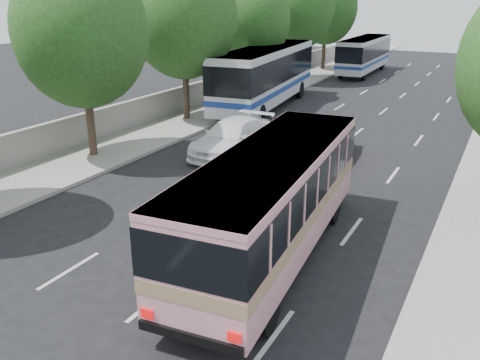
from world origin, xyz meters
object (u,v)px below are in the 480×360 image
Objects in this scene: tour_coach_front at (266,72)px; white_pickup at (232,137)px; pink_bus at (273,193)px; pink_taxi at (328,141)px; tour_coach_rear at (365,52)px.

white_pickup is at bearing -79.81° from tour_coach_front.
white_pickup is (-5.80, 8.17, -1.16)m from pink_bus.
pink_bus is 9.75m from pink_taxi.
pink_taxi is (-1.62, 9.55, -1.12)m from pink_bus.
pink_bus is 1.85× the size of white_pickup.
tour_coach_front is at bearing -96.31° from tour_coach_rear.
pink_taxi is at bearing -56.51° from tour_coach_front.
pink_bus is 20.09m from tour_coach_front.
tour_coach_front is (-7.16, 8.52, 1.50)m from pink_taxi.
tour_coach_rear is (-1.32, 27.76, 1.18)m from white_pickup.
white_pickup is 10.45m from tour_coach_front.
white_pickup is 27.81m from tour_coach_rear.
pink_bus is 2.05× the size of pink_taxi.
pink_bus reaches higher than pink_taxi.
pink_taxi is 11.23m from tour_coach_front.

